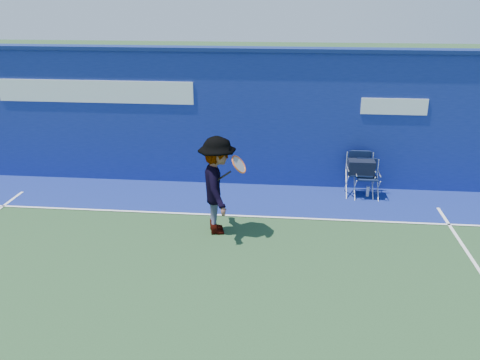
# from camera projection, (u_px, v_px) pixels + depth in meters

# --- Properties ---
(ground) EXTENTS (80.00, 80.00, 0.00)m
(ground) POSITION_uv_depth(u_px,v_px,m) (185.00, 309.00, 7.18)
(ground) COLOR #244324
(ground) RESTS_ON ground
(stadium_wall) EXTENTS (24.00, 0.50, 3.08)m
(stadium_wall) POSITION_uv_depth(u_px,v_px,m) (228.00, 116.00, 11.48)
(stadium_wall) COLOR navy
(stadium_wall) RESTS_ON ground
(out_of_bounds_strip) EXTENTS (24.00, 1.80, 0.01)m
(out_of_bounds_strip) POSITION_uv_depth(u_px,v_px,m) (223.00, 198.00, 11.00)
(out_of_bounds_strip) COLOR navy
(out_of_bounds_strip) RESTS_ON ground
(court_lines) EXTENTS (24.00, 12.00, 0.01)m
(court_lines) POSITION_uv_depth(u_px,v_px,m) (193.00, 285.00, 7.73)
(court_lines) COLOR white
(court_lines) RESTS_ON out_of_bounds_strip
(directors_chair_left) EXTENTS (0.56, 0.52, 0.95)m
(directors_chair_left) POSITION_uv_depth(u_px,v_px,m) (360.00, 178.00, 11.03)
(directors_chair_left) COLOR silver
(directors_chair_left) RESTS_ON ground
(directors_chair_right) EXTENTS (0.49, 0.44, 0.83)m
(directors_chair_right) POSITION_uv_depth(u_px,v_px,m) (366.00, 186.00, 10.97)
(directors_chair_right) COLOR silver
(directors_chair_right) RESTS_ON ground
(water_bottle) EXTENTS (0.07, 0.07, 0.23)m
(water_bottle) POSITION_uv_depth(u_px,v_px,m) (368.00, 191.00, 11.06)
(water_bottle) COLOR silver
(water_bottle) RESTS_ON ground
(tennis_player) EXTENTS (1.04, 1.31, 1.82)m
(tennis_player) POSITION_uv_depth(u_px,v_px,m) (218.00, 186.00, 9.18)
(tennis_player) COLOR #EA4738
(tennis_player) RESTS_ON ground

